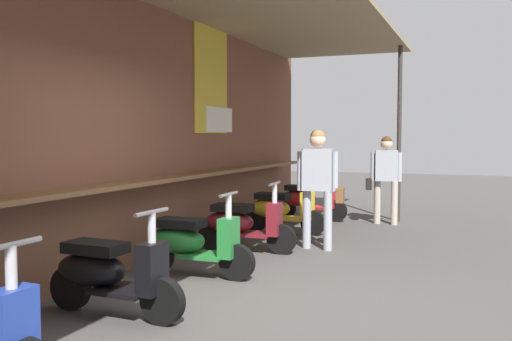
# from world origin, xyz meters

# --- Properties ---
(ground_plane) EXTENTS (38.57, 38.57, 0.00)m
(ground_plane) POSITION_xyz_m (0.00, 0.00, 0.00)
(ground_plane) COLOR #474442
(market_stall_facade) EXTENTS (13.78, 2.81, 3.49)m
(market_stall_facade) POSITION_xyz_m (0.00, 1.81, 1.95)
(market_stall_facade) COLOR brown
(market_stall_facade) RESTS_ON ground_plane
(scooter_black) EXTENTS (0.46, 1.40, 0.97)m
(scooter_black) POSITION_xyz_m (-0.75, 1.08, 0.39)
(scooter_black) COLOR black
(scooter_black) RESTS_ON ground_plane
(scooter_green) EXTENTS (0.46, 1.40, 0.97)m
(scooter_green) POSITION_xyz_m (0.77, 1.08, 0.39)
(scooter_green) COLOR #237533
(scooter_green) RESTS_ON ground_plane
(scooter_maroon) EXTENTS (0.49, 1.40, 0.97)m
(scooter_maroon) POSITION_xyz_m (2.23, 1.08, 0.39)
(scooter_maroon) COLOR maroon
(scooter_maroon) RESTS_ON ground_plane
(scooter_yellow) EXTENTS (0.46, 1.40, 0.97)m
(scooter_yellow) POSITION_xyz_m (3.82, 1.08, 0.39)
(scooter_yellow) COLOR gold
(scooter_yellow) RESTS_ON ground_plane
(scooter_red) EXTENTS (0.46, 1.40, 0.97)m
(scooter_red) POSITION_xyz_m (5.35, 1.08, 0.39)
(scooter_red) COLOR red
(scooter_red) RESTS_ON ground_plane
(shopper_with_handbag) EXTENTS (0.32, 0.66, 1.68)m
(shopper_with_handbag) POSITION_xyz_m (2.76, 0.13, 1.02)
(shopper_with_handbag) COLOR #999EA8
(shopper_with_handbag) RESTS_ON ground_plane
(shopper_browsing) EXTENTS (0.37, 0.64, 1.58)m
(shopper_browsing) POSITION_xyz_m (5.38, -0.38, 0.95)
(shopper_browsing) COLOR #ADA393
(shopper_browsing) RESTS_ON ground_plane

